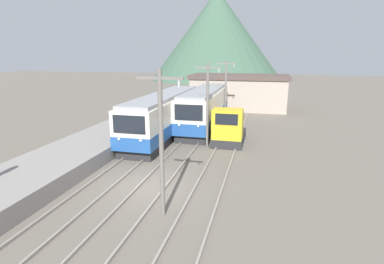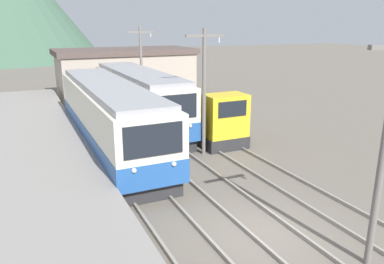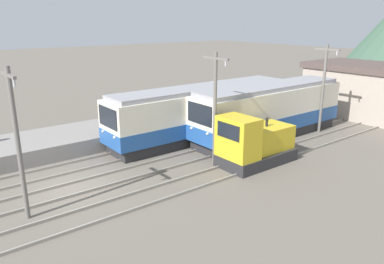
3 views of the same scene
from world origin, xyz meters
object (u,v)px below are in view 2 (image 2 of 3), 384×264
object	(u,v)px
commuter_train_left	(109,120)
catenary_mast_far	(141,67)
commuter_train_center	(139,102)
shunting_locomotive	(214,121)
catenary_mast_near	(384,147)
catenary_mast_mid	(204,88)

from	to	relation	value
commuter_train_left	catenary_mast_far	distance (m)	9.05
commuter_train_center	shunting_locomotive	distance (m)	5.62
catenary_mast_near	shunting_locomotive	bearing A→B (deg)	83.00
shunting_locomotive	catenary_mast_mid	bearing A→B (deg)	-130.93
catenary_mast_far	shunting_locomotive	bearing A→B (deg)	-80.28
commuter_train_left	shunting_locomotive	xyz separation A→B (m)	(5.80, -0.96, -0.51)
commuter_train_left	commuter_train_center	world-z (taller)	commuter_train_center
catenary_mast_near	catenary_mast_mid	size ratio (longest dim) A/B	1.00
shunting_locomotive	catenary_mast_mid	world-z (taller)	catenary_mast_mid
commuter_train_left	commuter_train_center	distance (m)	4.68
catenary_mast_mid	shunting_locomotive	bearing A→B (deg)	49.07
shunting_locomotive	catenary_mast_near	xyz separation A→B (m)	(-1.49, -12.15, 2.31)
commuter_train_center	catenary_mast_far	bearing A→B (deg)	69.30
catenary_mast_mid	catenary_mast_far	bearing A→B (deg)	90.00
commuter_train_left	catenary_mast_mid	size ratio (longest dim) A/B	2.27
catenary_mast_near	catenary_mast_mid	distance (m)	10.43
shunting_locomotive	catenary_mast_near	bearing A→B (deg)	-97.00
shunting_locomotive	catenary_mast_far	world-z (taller)	catenary_mast_far
shunting_locomotive	catenary_mast_near	size ratio (longest dim) A/B	0.73
catenary_mast_mid	catenary_mast_far	size ratio (longest dim) A/B	1.00
catenary_mast_near	catenary_mast_far	xyz separation A→B (m)	(0.00, 20.86, 0.00)
catenary_mast_near	commuter_train_center	bearing A→B (deg)	95.11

